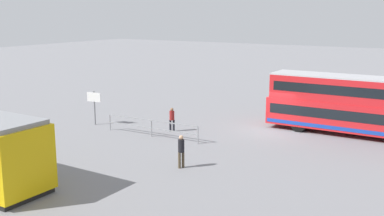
% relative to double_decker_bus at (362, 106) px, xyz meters
% --- Properties ---
extents(ground_plane, '(160.00, 160.00, 0.00)m').
position_rel_double_decker_bus_xyz_m(ground_plane, '(5.26, 1.74, -1.93)').
color(ground_plane, gray).
extents(double_decker_bus, '(11.93, 2.54, 3.76)m').
position_rel_double_decker_bus_xyz_m(double_decker_bus, '(0.00, 0.00, 0.00)').
color(double_decker_bus, red).
rests_on(double_decker_bus, ground).
extents(pedestrian_near_railing, '(0.44, 0.44, 1.59)m').
position_rel_double_decker_bus_xyz_m(pedestrian_near_railing, '(10.85, 5.25, -1.03)').
color(pedestrian_near_railing, black).
rests_on(pedestrian_near_railing, ground).
extents(pedestrian_crossing, '(0.42, 0.42, 1.70)m').
position_rel_double_decker_bus_xyz_m(pedestrian_crossing, '(6.41, 11.09, -0.96)').
color(pedestrian_crossing, '#4C3F2D').
rests_on(pedestrian_crossing, ground).
extents(pedestrian_railing, '(6.74, 0.26, 1.08)m').
position_rel_double_decker_bus_xyz_m(pedestrian_railing, '(11.24, 7.00, -1.20)').
color(pedestrian_railing, gray).
rests_on(pedestrian_railing, ground).
extents(info_sign, '(1.09, 0.18, 2.38)m').
position_rel_double_decker_bus_xyz_m(info_sign, '(16.50, 6.48, -0.29)').
color(info_sign, slate).
rests_on(info_sign, ground).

